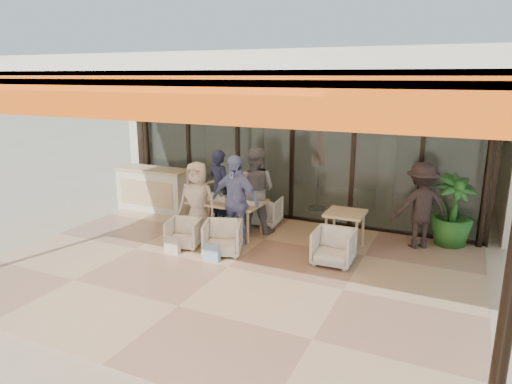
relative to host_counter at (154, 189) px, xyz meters
The scene contains 21 objects.
ground 4.04m from the host_counter, 34.95° to the right, with size 70.00×70.00×0.00m, color #C6B293.
terrace_floor 4.04m from the host_counter, 34.95° to the right, with size 8.00×6.00×0.01m, color tan.
terrace_structure 4.97m from the host_counter, 37.93° to the right, with size 8.00×6.00×3.40m.
glass_storefront 3.52m from the host_counter, 12.11° to the left, with size 8.08×0.10×3.20m.
interior_block 4.78m from the host_counter, 42.53° to the left, with size 9.05×3.62×3.52m.
host_counter is the anchor object (origin of this frame).
dining_table 2.60m from the host_counter, 18.44° to the right, with size 1.50×0.90×0.93m.
chair_far_left 2.06m from the host_counter, ahead, with size 0.70×0.66×0.72m, color white.
chair_far_right 2.90m from the host_counter, ahead, with size 0.66×0.62×0.68m, color white.
chair_near_left 2.72m from the host_counter, 40.93° to the right, with size 0.60×0.56×0.61m, color white.
chair_near_right 3.40m from the host_counter, 31.60° to the right, with size 0.67×0.63×0.69m, color white.
diner_navy 2.11m from the host_counter, 10.44° to the right, with size 0.62×0.40×1.69m, color #192138.
diner_grey 2.94m from the host_counter, ahead, with size 0.88×0.68×1.80m, color slate.
diner_cream 2.43m from the host_counter, 31.94° to the right, with size 0.77×0.50×1.58m, color beige.
diner_periwinkle 3.18m from the host_counter, 23.85° to the right, with size 1.04×0.43×1.78m, color #7183BD.
tote_bag_cream 3.01m from the host_counter, 46.73° to the right, with size 0.30×0.10×0.34m, color silver.
tote_bag_blue 3.64m from the host_counter, 37.00° to the right, with size 0.30×0.10×0.34m, color #99BFD8.
side_table 4.89m from the host_counter, ahead, with size 0.70×0.70×0.74m.
side_chair 5.04m from the host_counter, 15.70° to the right, with size 0.67×0.63×0.69m, color white.
standing_woman 6.10m from the host_counter, ahead, with size 1.07×0.62×1.66m, color black.
potted_palm 6.66m from the host_counter, ahead, with size 0.78×0.78×1.39m, color #1E5919.
Camera 1 is at (3.49, -6.34, 3.20)m, focal length 32.00 mm.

